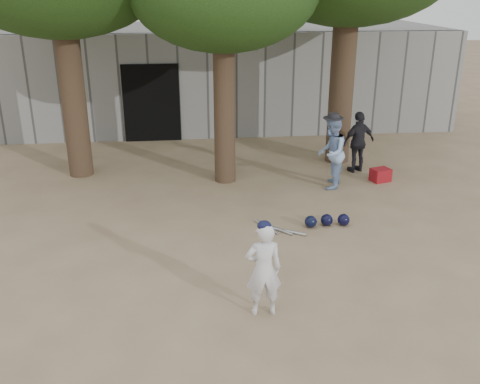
{
  "coord_description": "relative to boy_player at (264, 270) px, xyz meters",
  "views": [
    {
      "loc": [
        -0.32,
        -7.48,
        4.29
      ],
      "look_at": [
        0.6,
        1.0,
        0.95
      ],
      "focal_mm": 40.0,
      "sensor_mm": 36.0,
      "label": 1
    }
  ],
  "objects": [
    {
      "name": "spectator_dark",
      "position": [
        3.16,
        5.73,
        0.05
      ],
      "size": [
        0.94,
        0.62,
        1.48
      ],
      "primitive_type": "imported",
      "rotation": [
        0.0,
        0.0,
        3.46
      ],
      "color": "black",
      "rests_on": "ground"
    },
    {
      "name": "boy_player",
      "position": [
        0.0,
        0.0,
        0.0
      ],
      "size": [
        0.51,
        0.34,
        1.37
      ],
      "primitive_type": "imported",
      "rotation": [
        0.0,
        0.0,
        3.16
      ],
      "color": "silver",
      "rests_on": "ground"
    },
    {
      "name": "spectator_blue",
      "position": [
        2.21,
        4.72,
        0.12
      ],
      "size": [
        0.86,
        0.96,
        1.62
      ],
      "primitive_type": "imported",
      "rotation": [
        0.0,
        0.0,
        4.33
      ],
      "color": "#88A5D2",
      "rests_on": "ground"
    },
    {
      "name": "back_building",
      "position": [
        -0.68,
        11.56,
        0.82
      ],
      "size": [
        16.0,
        5.24,
        3.0
      ],
      "color": "gray",
      "rests_on": "ground"
    },
    {
      "name": "red_bag",
      "position": [
        3.5,
        4.99,
        -0.53
      ],
      "size": [
        0.49,
        0.43,
        0.3
      ],
      "primitive_type": "cube",
      "rotation": [
        0.0,
        0.0,
        0.29
      ],
      "color": "maroon",
      "rests_on": "ground"
    },
    {
      "name": "bat_pile",
      "position": [
        0.66,
        2.62,
        -0.66
      ],
      "size": [
        0.88,
        0.78,
        0.06
      ],
      "color": "#ABAAB0",
      "rests_on": "ground"
    },
    {
      "name": "helmet_row",
      "position": [
        1.63,
        2.7,
        -0.57
      ],
      "size": [
        0.87,
        0.27,
        0.23
      ],
      "color": "black",
      "rests_on": "ground"
    },
    {
      "name": "ground",
      "position": [
        -0.68,
        1.22,
        -0.68
      ],
      "size": [
        70.0,
        70.0,
        0.0
      ],
      "primitive_type": "plane",
      "color": "#937C5E",
      "rests_on": "ground"
    }
  ]
}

